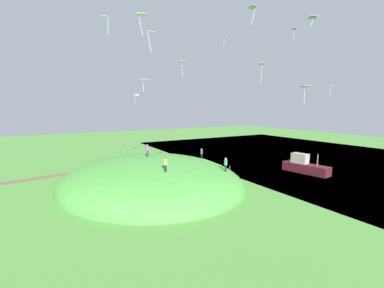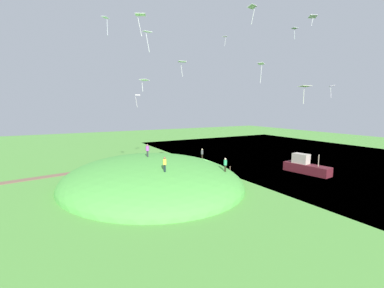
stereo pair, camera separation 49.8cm
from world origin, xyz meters
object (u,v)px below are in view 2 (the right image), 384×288
object	(u,v)px
person_near_shore	(165,162)
kite_8	(252,8)
mooring_post	(230,170)
kite_12	(106,19)
person_walking_path	(147,149)
kite_9	(140,16)
kite_1	(147,33)
boat_on_lake	(306,167)
kite_11	(305,87)
kite_6	(295,29)
kite_0	(332,86)
kite_3	(182,62)
person_with_child	(202,153)
kite_7	(261,66)
kite_5	(313,17)
kite_4	(225,37)
person_on_hilltop	(225,163)
kite_10	(144,80)
kite_2	(137,96)

from	to	relation	value
person_near_shore	kite_8	bearing A→B (deg)	15.09
mooring_post	kite_12	bearing A→B (deg)	5.60
person_walking_path	kite_9	bearing A→B (deg)	151.59
kite_1	mooring_post	world-z (taller)	kite_1
boat_on_lake	kite_11	xyz separation A→B (m)	(11.90, 8.31, 11.16)
person_near_shore	kite_6	world-z (taller)	kite_6
kite_0	kite_3	size ratio (longest dim) A/B	0.85
boat_on_lake	person_with_child	world-z (taller)	person_with_child
kite_7	kite_12	world-z (taller)	kite_12
kite_7	mooring_post	size ratio (longest dim) A/B	1.80
kite_0	mooring_post	size ratio (longest dim) A/B	1.25
person_near_shore	kite_3	bearing A→B (deg)	67.00
kite_5	kite_4	bearing A→B (deg)	-91.22
person_walking_path	kite_6	distance (m)	26.23
boat_on_lake	person_with_child	bearing A→B (deg)	45.40
person_near_shore	person_with_child	distance (m)	14.21
person_on_hilltop	kite_6	xyz separation A→B (m)	(-11.45, -0.06, 17.73)
boat_on_lake	kite_10	xyz separation A→B (m)	(25.66, -0.38, 11.89)
kite_9	mooring_post	size ratio (longest dim) A/B	1.67
kite_9	kite_10	bearing A→B (deg)	-127.78
person_on_hilltop	kite_12	size ratio (longest dim) A/B	0.95
kite_2	kite_8	distance (m)	23.42
kite_1	kite_7	bearing A→B (deg)	177.50
person_with_child	mooring_post	size ratio (longest dim) A/B	1.40
person_with_child	kite_3	world-z (taller)	kite_3
person_with_child	kite_6	xyz separation A→B (m)	(-9.07, 9.50, 18.02)
person_with_child	kite_0	world-z (taller)	kite_0
kite_3	kite_2	bearing A→B (deg)	-85.25
person_walking_path	kite_9	distance (m)	16.79
kite_3	kite_5	size ratio (longest dim) A/B	1.50
person_near_shore	kite_11	world-z (taller)	kite_11
kite_3	kite_11	bearing A→B (deg)	122.11
kite_3	kite_0	bearing A→B (deg)	150.69
person_with_child	kite_10	world-z (taller)	kite_10
kite_7	person_near_shore	bearing A→B (deg)	-20.48
kite_6	person_on_hilltop	bearing A→B (deg)	0.28
kite_0	kite_4	size ratio (longest dim) A/B	0.97
kite_5	kite_9	world-z (taller)	kite_5
kite_3	mooring_post	world-z (taller)	kite_3
kite_4	kite_5	xyz separation A→B (m)	(0.38, 17.68, -1.73)
mooring_post	kite_10	bearing A→B (deg)	17.53
kite_0	kite_4	distance (m)	20.75
person_on_hilltop	kite_4	xyz separation A→B (m)	(-8.74, -12.60, 19.10)
person_walking_path	person_with_child	world-z (taller)	person_walking_path
kite_1	kite_8	distance (m)	14.09
kite_0	kite_10	xyz separation A→B (m)	(22.57, -5.80, 0.16)
kite_2	kite_12	bearing A→B (deg)	62.24
person_with_child	person_on_hilltop	world-z (taller)	person_on_hilltop
kite_4	person_walking_path	bearing A→B (deg)	16.94
person_with_child	mooring_post	xyz separation A→B (m)	(-2.24, 4.55, -2.24)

